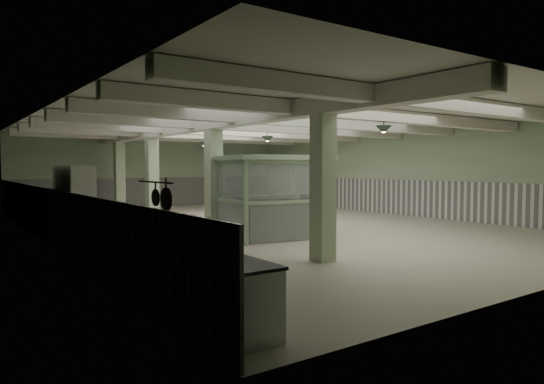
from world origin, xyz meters
TOP-DOWN VIEW (x-y plane):
  - floor at (0.00, 0.00)m, footprint 20.00×20.00m
  - ceiling at (0.00, 0.00)m, footprint 14.00×20.00m
  - wall_back at (0.00, 10.00)m, footprint 14.00×0.02m
  - wall_left at (-7.00, 0.00)m, footprint 0.02×20.00m
  - wall_right at (7.00, 0.00)m, footprint 0.02×20.00m
  - wainscot_left at (-6.97, 0.00)m, footprint 0.05×19.90m
  - wainscot_right at (6.97, 0.00)m, footprint 0.05×19.90m
  - wainscot_back at (0.00, 9.97)m, footprint 13.90×0.05m
  - girder at (-2.50, 0.00)m, footprint 0.45×19.90m
  - beam_a at (0.00, -7.50)m, footprint 13.90×0.35m
  - beam_b at (0.00, -5.00)m, footprint 13.90×0.35m
  - beam_c at (0.00, -2.50)m, footprint 13.90×0.35m
  - beam_d at (0.00, 0.00)m, footprint 13.90×0.35m
  - beam_e at (0.00, 2.50)m, footprint 13.90×0.35m
  - beam_f at (0.00, 5.00)m, footprint 13.90×0.35m
  - beam_g at (0.00, 7.50)m, footprint 13.90×0.35m
  - column_a at (-2.50, -6.00)m, footprint 0.42×0.42m
  - column_b at (-2.50, -1.00)m, footprint 0.42×0.42m
  - column_c at (-2.50, 4.00)m, footprint 0.42×0.42m
  - column_d at (-2.50, 8.00)m, footprint 0.42×0.42m
  - hook_rail at (-6.93, -7.60)m, footprint 0.02×1.20m
  - pendant_front at (0.50, -5.00)m, footprint 0.44×0.44m
  - pendant_mid at (0.50, 0.50)m, footprint 0.44×0.44m
  - pendant_back at (0.50, 5.50)m, footprint 0.44×0.44m
  - prep_counter at (-6.54, -7.00)m, footprint 0.89×5.09m
  - pitcher_near at (-6.46, -6.63)m, footprint 0.20×0.24m
  - pitcher_far at (-6.46, -5.35)m, footprint 0.21×0.23m
  - veg_colander at (-6.60, -6.44)m, footprint 0.53×0.53m
  - orange_bowl at (-6.61, -8.24)m, footprint 0.28×0.28m
  - skillet_near at (-6.88, -7.87)m, footprint 0.04×0.31m
  - skillet_far at (-6.88, -7.49)m, footprint 0.03×0.24m
  - walkin_cooler at (-6.62, -1.53)m, footprint 0.92×2.16m
  - guard_booth at (-1.26, -2.30)m, footprint 3.26×2.88m
  - filing_cabinet at (0.21, -2.33)m, footprint 0.53×0.64m

SIDE VIEW (x-z plane):
  - floor at x=0.00m, z-range 0.00..0.00m
  - prep_counter at x=-6.54m, z-range 0.01..0.92m
  - filing_cabinet at x=0.21m, z-range 0.00..1.21m
  - wainscot_left at x=-6.97m, z-range 0.00..1.50m
  - wainscot_right at x=6.97m, z-range 0.00..1.50m
  - wainscot_back at x=0.00m, z-range 0.00..1.50m
  - orange_bowl at x=-6.61m, z-range 0.90..0.99m
  - walkin_cooler at x=-6.62m, z-range 0.00..1.98m
  - veg_colander at x=-6.60m, z-range 0.90..1.09m
  - pitcher_far at x=-6.46m, z-range 0.90..1.15m
  - pitcher_near at x=-6.46m, z-range 0.90..1.19m
  - skillet_near at x=-6.88m, z-range 1.48..1.78m
  - skillet_far at x=-6.88m, z-range 1.51..1.75m
  - guard_booth at x=-1.26m, z-range 0.44..2.83m
  - wall_back at x=0.00m, z-range 0.00..3.60m
  - wall_left at x=-7.00m, z-range 0.00..3.60m
  - wall_right at x=7.00m, z-range 0.00..3.60m
  - column_a at x=-2.50m, z-range 0.00..3.60m
  - column_b at x=-2.50m, z-range 0.00..3.60m
  - column_c at x=-2.50m, z-range 0.00..3.60m
  - column_d at x=-2.50m, z-range 0.00..3.60m
  - hook_rail at x=-6.93m, z-range 1.84..1.86m
  - pendant_front at x=0.50m, z-range 2.94..3.16m
  - pendant_mid at x=0.50m, z-range 2.94..3.16m
  - pendant_back at x=0.50m, z-range 2.94..3.16m
  - girder at x=-2.50m, z-range 3.18..3.58m
  - beam_a at x=0.00m, z-range 3.26..3.58m
  - beam_b at x=0.00m, z-range 3.26..3.58m
  - beam_c at x=0.00m, z-range 3.26..3.58m
  - beam_d at x=0.00m, z-range 3.26..3.58m
  - beam_e at x=0.00m, z-range 3.26..3.58m
  - beam_f at x=0.00m, z-range 3.26..3.58m
  - beam_g at x=0.00m, z-range 3.26..3.58m
  - ceiling at x=0.00m, z-range 3.59..3.61m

